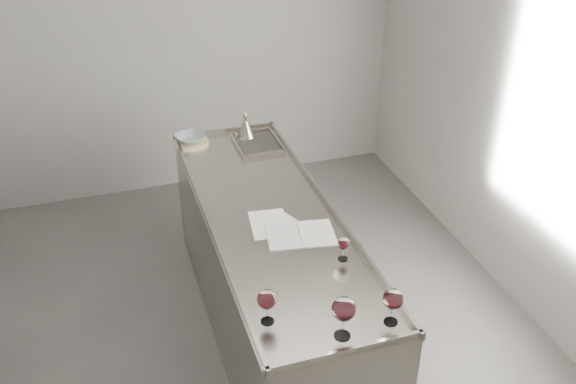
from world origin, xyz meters
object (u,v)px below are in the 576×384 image
object	(u,v)px
wine_glass_left	(267,300)
wine_glass_small	(344,244)
notebook	(301,235)
ceramic_bowl	(190,138)
counter	(271,277)
wine_glass_right	(393,300)
wine_funnel	(246,128)
wine_glass_middle	(344,310)

from	to	relation	value
wine_glass_left	wine_glass_small	xyz separation A→B (m)	(0.52, 0.34, -0.03)
wine_glass_left	notebook	bearing A→B (deg)	58.67
ceramic_bowl	wine_glass_small	bearing A→B (deg)	-72.13
wine_glass_left	wine_glass_small	bearing A→B (deg)	33.37
notebook	ceramic_bowl	size ratio (longest dim) A/B	2.04
counter	wine_glass_left	world-z (taller)	wine_glass_left
wine_glass_small	counter	bearing A→B (deg)	114.58
wine_glass_right	wine_glass_small	bearing A→B (deg)	93.05
wine_glass_small	notebook	world-z (taller)	wine_glass_small
notebook	counter	bearing A→B (deg)	120.87
wine_glass_left	notebook	size ratio (longest dim) A/B	0.43
wine_glass_right	wine_funnel	size ratio (longest dim) A/B	0.91
wine_glass_left	wine_funnel	bearing A→B (deg)	78.21
notebook	wine_funnel	xyz separation A→B (m)	(0.03, 1.34, 0.06)
wine_glass_left	wine_funnel	xyz separation A→B (m)	(0.41, 1.96, -0.07)
wine_glass_left	ceramic_bowl	world-z (taller)	wine_glass_left
wine_glass_right	ceramic_bowl	size ratio (longest dim) A/B	0.92
wine_funnel	wine_glass_left	bearing A→B (deg)	-101.79
wine_glass_middle	wine_glass_right	world-z (taller)	wine_glass_middle
wine_glass_middle	wine_funnel	xyz separation A→B (m)	(0.11, 2.16, -0.09)
wine_glass_middle	ceramic_bowl	world-z (taller)	wine_glass_middle
counter	notebook	distance (m)	0.55
counter	wine_glass_right	bearing A→B (deg)	-75.54
counter	ceramic_bowl	distance (m)	1.23
wine_glass_small	notebook	distance (m)	0.33
wine_glass_right	wine_funnel	distance (m)	2.15
counter	wine_glass_middle	size ratio (longest dim) A/B	11.08
wine_glass_left	wine_glass_middle	size ratio (longest dim) A/B	0.83
wine_glass_middle	wine_glass_right	size ratio (longest dim) A/B	1.15
wine_glass_middle	ceramic_bowl	distance (m)	2.18
wine_glass_small	wine_funnel	world-z (taller)	wine_funnel
wine_glass_left	wine_glass_middle	bearing A→B (deg)	-33.50
counter	notebook	size ratio (longest dim) A/B	5.75
wine_funnel	wine_glass_small	bearing A→B (deg)	-86.02
wine_glass_middle	wine_glass_small	size ratio (longest dim) A/B	1.58
wine_glass_small	wine_glass_right	bearing A→B (deg)	-86.95
wine_glass_left	counter	bearing A→B (deg)	72.70
wine_glass_right	wine_funnel	world-z (taller)	wine_funnel
counter	wine_funnel	xyz separation A→B (m)	(0.13, 1.08, 0.53)
wine_glass_middle	wine_glass_right	distance (m)	0.25
wine_glass_middle	wine_glass_small	xyz separation A→B (m)	(0.22, 0.54, -0.06)
wine_glass_left	wine_glass_right	bearing A→B (deg)	-18.31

